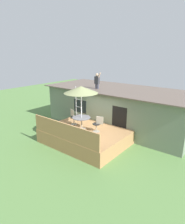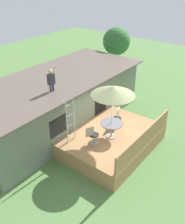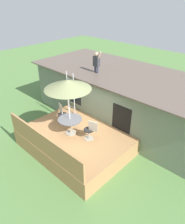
{
  "view_description": "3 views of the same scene",
  "coord_description": "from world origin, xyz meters",
  "px_view_note": "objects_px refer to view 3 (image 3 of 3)",
  "views": [
    {
      "loc": [
        6.95,
        -8.12,
        5.16
      ],
      "look_at": [
        -0.37,
        1.11,
        1.54
      ],
      "focal_mm": 31.69,
      "sensor_mm": 36.0,
      "label": 1
    },
    {
      "loc": [
        -8.32,
        -5.36,
        7.7
      ],
      "look_at": [
        -0.59,
        0.68,
        2.01
      ],
      "focal_mm": 40.49,
      "sensor_mm": 36.0,
      "label": 2
    },
    {
      "loc": [
        5.77,
        -5.02,
        6.35
      ],
      "look_at": [
        -0.11,
        1.2,
        1.38
      ],
      "focal_mm": 33.71,
      "sensor_mm": 36.0,
      "label": 3
    }
  ],
  "objects_px": {
    "patio_table": "(70,122)",
    "step_ladder": "(71,93)",
    "person_figure": "(97,61)",
    "patio_chair_left": "(62,114)",
    "patio_umbrella": "(68,84)",
    "patio_chair_right": "(90,130)"
  },
  "relations": [
    {
      "from": "patio_umbrella",
      "to": "patio_chair_right",
      "type": "distance_m",
      "value": 2.13
    },
    {
      "from": "step_ladder",
      "to": "patio_chair_right",
      "type": "distance_m",
      "value": 2.57
    },
    {
      "from": "person_figure",
      "to": "patio_chair_left",
      "type": "bearing_deg",
      "value": -90.88
    },
    {
      "from": "person_figure",
      "to": "patio_chair_left",
      "type": "distance_m",
      "value": 3.14
    },
    {
      "from": "patio_table",
      "to": "patio_chair_left",
      "type": "relative_size",
      "value": 1.13
    },
    {
      "from": "person_figure",
      "to": "patio_chair_right",
      "type": "relative_size",
      "value": 1.21
    },
    {
      "from": "step_ladder",
      "to": "person_figure",
      "type": "height_order",
      "value": "person_figure"
    },
    {
      "from": "person_figure",
      "to": "patio_table",
      "type": "bearing_deg",
      "value": -70.83
    },
    {
      "from": "patio_table",
      "to": "patio_chair_right",
      "type": "distance_m",
      "value": 0.99
    },
    {
      "from": "person_figure",
      "to": "patio_chair_right",
      "type": "height_order",
      "value": "person_figure"
    },
    {
      "from": "patio_table",
      "to": "step_ladder",
      "type": "distance_m",
      "value": 1.92
    },
    {
      "from": "patio_table",
      "to": "step_ladder",
      "type": "height_order",
      "value": "step_ladder"
    },
    {
      "from": "person_figure",
      "to": "step_ladder",
      "type": "bearing_deg",
      "value": -105.46
    },
    {
      "from": "patio_table",
      "to": "patio_chair_left",
      "type": "bearing_deg",
      "value": 160.77
    },
    {
      "from": "patio_table",
      "to": "patio_chair_right",
      "type": "xyz_separation_m",
      "value": [
        0.94,
        0.29,
        -0.13
      ]
    },
    {
      "from": "patio_umbrella",
      "to": "patio_chair_right",
      "type": "xyz_separation_m",
      "value": [
        0.94,
        0.29,
        -1.89
      ]
    },
    {
      "from": "step_ladder",
      "to": "person_figure",
      "type": "bearing_deg",
      "value": 74.54
    },
    {
      "from": "patio_table",
      "to": "step_ladder",
      "type": "bearing_deg",
      "value": 136.79
    },
    {
      "from": "patio_table",
      "to": "patio_umbrella",
      "type": "relative_size",
      "value": 0.41
    },
    {
      "from": "patio_chair_left",
      "to": "step_ladder",
      "type": "bearing_deg",
      "value": 130.85
    },
    {
      "from": "patio_table",
      "to": "patio_umbrella",
      "type": "distance_m",
      "value": 1.76
    },
    {
      "from": "patio_table",
      "to": "patio_chair_right",
      "type": "bearing_deg",
      "value": 17.3
    }
  ]
}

